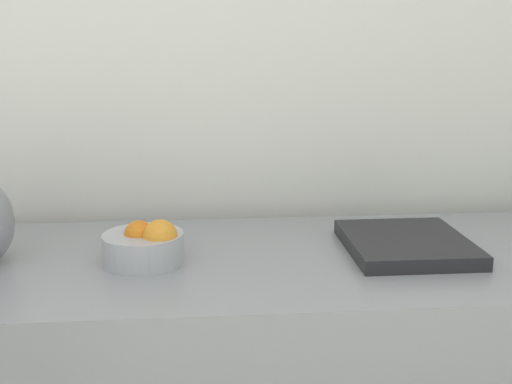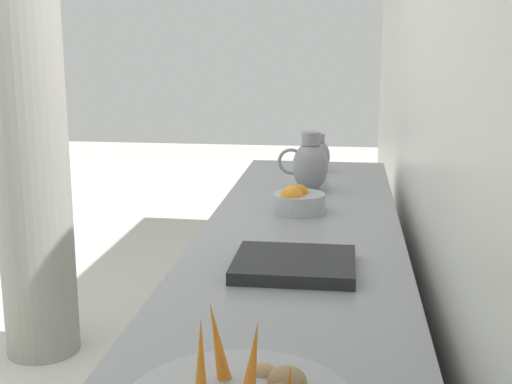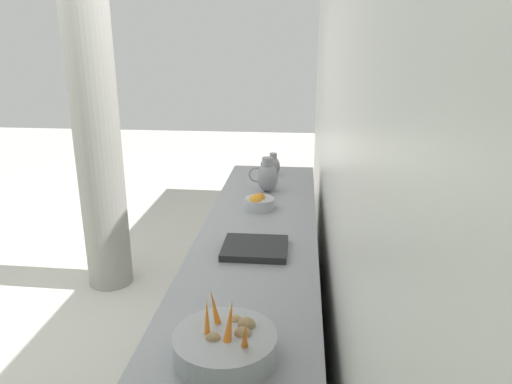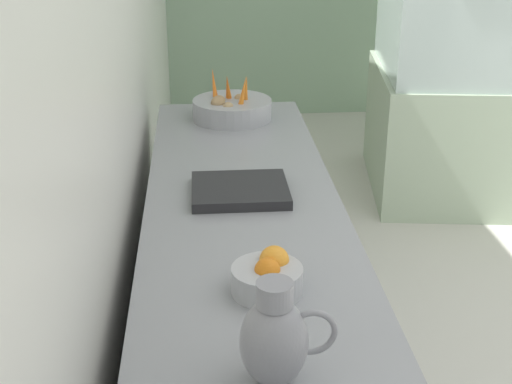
% 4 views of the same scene
% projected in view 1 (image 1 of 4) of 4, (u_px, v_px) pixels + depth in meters
% --- Properties ---
extents(tile_wall_left, '(0.10, 7.89, 3.00)m').
position_uv_depth(tile_wall_left, '(436.00, 12.00, 1.89)').
color(tile_wall_left, white).
rests_on(tile_wall_left, ground_plane).
extents(orange_bowl, '(0.19, 0.19, 0.11)m').
position_uv_depth(orange_bowl, '(146.00, 245.00, 1.48)').
color(orange_bowl, '#ADAFB5').
rests_on(orange_bowl, prep_counter).
extents(counter_sink_basin, '(0.34, 0.30, 0.04)m').
position_uv_depth(counter_sink_basin, '(406.00, 244.00, 1.58)').
color(counter_sink_basin, '#232326').
rests_on(counter_sink_basin, prep_counter).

